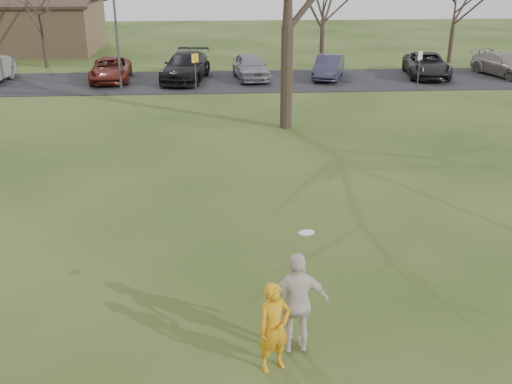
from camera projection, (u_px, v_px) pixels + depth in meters
ground at (270, 345)px, 11.02m from camera, size 120.00×120.00×0.00m
parking_strip at (232, 81)px, 34.15m from camera, size 62.00×6.50×0.04m
player_defender at (274, 327)px, 10.12m from camera, size 0.72×0.61×1.68m
car_2 at (111, 69)px, 33.97m from camera, size 2.48×4.83×1.30m
car_3 at (186, 67)px, 34.03m from camera, size 3.05×5.75×1.59m
car_4 at (251, 66)px, 34.41m from camera, size 2.26×4.52×1.48m
car_5 at (329, 67)px, 34.63m from camera, size 2.63×4.33×1.35m
car_6 at (427, 65)px, 35.14m from camera, size 3.12×5.35×1.40m
car_7 at (504, 65)px, 35.37m from camera, size 3.08×4.98×1.35m
catching_play at (298, 303)px, 10.49m from camera, size 1.18×0.56×2.47m
lamp_post at (115, 15)px, 29.99m from camera, size 0.34×0.34×6.27m
sign_yellow at (195, 66)px, 30.72m from camera, size 0.35×0.35×2.08m
sign_white at (419, 63)px, 31.46m from camera, size 0.35×0.35×2.08m
small_tree_row at (297, 5)px, 37.66m from camera, size 55.00×5.90×8.50m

